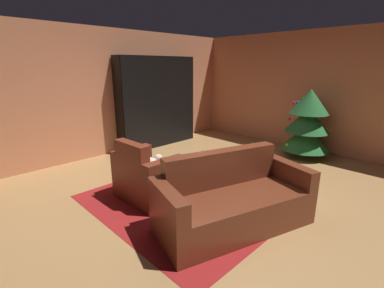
% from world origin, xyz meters
% --- Properties ---
extents(ground_plane, '(7.90, 7.90, 0.00)m').
position_xyz_m(ground_plane, '(0.00, 0.00, 0.00)').
color(ground_plane, '#B0824D').
extents(wall_back, '(5.79, 0.06, 2.66)m').
position_xyz_m(wall_back, '(0.00, 3.32, 1.33)').
color(wall_back, '#D68056').
rests_on(wall_back, ground).
extents(wall_left, '(0.06, 6.70, 2.66)m').
position_xyz_m(wall_left, '(-2.87, 0.00, 1.33)').
color(wall_left, '#D68056').
rests_on(wall_left, ground).
extents(area_rug, '(2.66, 2.54, 0.01)m').
position_xyz_m(area_rug, '(0.01, -0.39, 0.00)').
color(area_rug, maroon).
rests_on(area_rug, ground).
extents(bookshelf_unit, '(0.37, 2.07, 2.12)m').
position_xyz_m(bookshelf_unit, '(-2.61, 1.18, 1.06)').
color(bookshelf_unit, black).
rests_on(bookshelf_unit, ground).
extents(armchair_red, '(0.95, 0.67, 0.91)m').
position_xyz_m(armchair_red, '(-0.45, -0.86, 0.33)').
color(armchair_red, maroon).
rests_on(armchair_red, ground).
extents(couch_red, '(1.34, 2.04, 0.89)m').
position_xyz_m(couch_red, '(0.85, -0.53, 0.31)').
color(couch_red, brown).
rests_on(couch_red, ground).
extents(coffee_table, '(0.70, 0.70, 0.44)m').
position_xyz_m(coffee_table, '(0.18, -0.40, 0.40)').
color(coffee_table, black).
rests_on(coffee_table, ground).
extents(book_stack_on_table, '(0.20, 0.16, 0.07)m').
position_xyz_m(book_stack_on_table, '(0.15, -0.43, 0.48)').
color(book_stack_on_table, '#E1C855').
rests_on(book_stack_on_table, coffee_table).
extents(bottle_on_table, '(0.06, 0.06, 0.28)m').
position_xyz_m(bottle_on_table, '(0.08, -0.23, 0.55)').
color(bottle_on_table, navy).
rests_on(bottle_on_table, coffee_table).
extents(decorated_tree, '(1.00, 1.00, 1.45)m').
position_xyz_m(decorated_tree, '(0.34, 2.70, 0.75)').
color(decorated_tree, brown).
rests_on(decorated_tree, ground).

